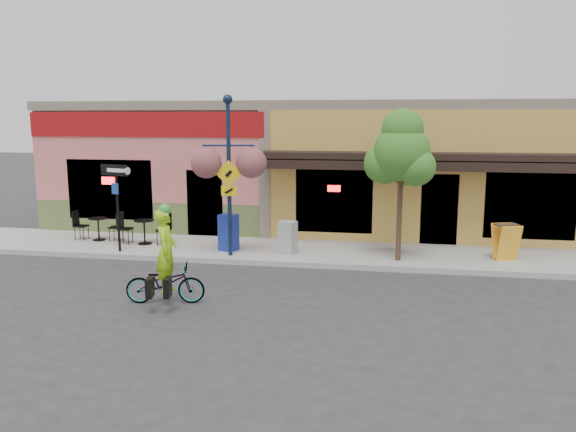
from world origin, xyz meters
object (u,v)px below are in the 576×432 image
Objects in this scene: bicycle at (165,283)px; newspaper_box_blue at (229,232)px; one_way_sign at (118,208)px; lamp_post at (229,177)px; cyclist_rider at (167,262)px; newspaper_box_grey at (288,238)px; street_tree at (400,185)px; building at (313,163)px.

bicycle is 4.40m from newspaper_box_blue.
one_way_sign is 3.23m from newspaper_box_blue.
cyclist_rider is at bearing -106.70° from lamp_post.
street_tree reaches higher than newspaper_box_grey.
bicycle is 0.41× the size of street_tree.
bicycle is 4.81m from one_way_sign.
street_tree is at bearing 18.25° from one_way_sign.
bicycle is 1.60× the size of newspaper_box_blue.
lamp_post is 4.64m from street_tree.
newspaper_box_grey is at bearing 176.30° from street_tree.
newspaper_box_blue is (0.17, 4.39, 0.23)m from bicycle.
lamp_post reaches higher than one_way_sign.
bicycle is 4.28m from lamp_post.
building is 19.43× the size of newspaper_box_grey.
building is 7.05m from street_tree.
building is at bearing 116.64° from street_tree.
one_way_sign is at bearing -155.83° from newspaper_box_grey.
newspaper_box_grey is (0.09, -6.10, -1.63)m from building.
one_way_sign is 0.61× the size of street_tree.
newspaper_box_grey is 3.46m from street_tree.
lamp_post is 1.08× the size of street_tree.
lamp_post reaches higher than building.
lamp_post reaches higher than cyclist_rider.
lamp_post is (0.33, 3.81, 1.46)m from cyclist_rider.
newspaper_box_grey is 0.23× the size of street_tree.
one_way_sign is 2.69× the size of newspaper_box_grey.
lamp_post is at bearing 17.34° from one_way_sign.
bicycle is 0.47m from cyclist_rider.
newspaper_box_blue reaches higher than newspaper_box_grey.
building reaches higher than bicycle.
lamp_post is at bearing -16.40° from bicycle.
building is 10.72× the size of bicycle.
newspaper_box_blue is at bearing -166.52° from newspaper_box_grey.
street_tree is (5.02, 4.05, 1.76)m from bicycle.
lamp_post is 1.77× the size of one_way_sign.
newspaper_box_grey is (1.90, 4.25, -0.29)m from cyclist_rider.
cyclist_rider is 4.66m from newspaper_box_grey.
street_tree reaches higher than one_way_sign.
newspaper_box_blue is 1.78m from newspaper_box_grey.
building reaches higher than street_tree.
newspaper_box_grey is (4.85, 0.53, -0.79)m from one_way_sign.
one_way_sign is (-2.95, 3.72, 0.50)m from cyclist_rider.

